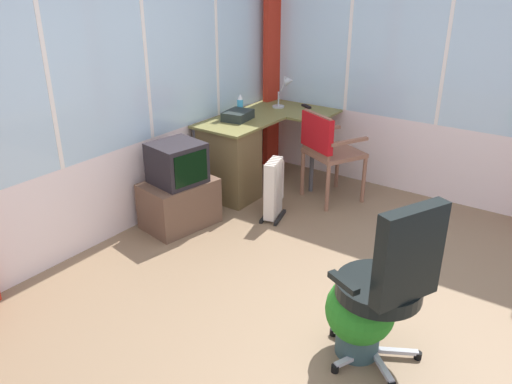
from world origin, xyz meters
The scene contains 14 objects.
ground centered at (0.00, 0.00, -0.03)m, with size 5.75×4.94×0.06m, color #80664B.
north_window_panel centered at (0.00, 2.00, 1.30)m, with size 4.75×0.07×2.59m.
east_window_panel centered at (2.40, 0.00, 1.30)m, with size 0.07×3.94×2.59m.
curtain_corner centered at (2.27, 1.87, 1.25)m, with size 0.25×0.07×2.49m, color #B52A1A.
desk centered at (1.24, 1.63, 0.42)m, with size 1.43×0.95×0.77m.
desk_lamp centered at (2.11, 1.57, 0.99)m, with size 0.24×0.21×0.34m.
tv_remote centered at (2.21, 1.37, 0.78)m, with size 0.04×0.15×0.02m, color black.
spray_bottle centered at (1.56, 1.79, 0.87)m, with size 0.06×0.06×0.22m.
paper_tray centered at (1.38, 1.69, 0.81)m, with size 0.30×0.23×0.09m, color #222A28.
wooden_armchair centered at (1.65, 0.83, 0.60)m, with size 0.65×0.64×0.92m.
office_chair centered at (-0.22, -0.59, 0.62)m, with size 0.63×0.60×1.08m.
tv_on_stand centered at (0.43, 1.63, 0.35)m, with size 0.71×0.54×0.79m.
space_heater centered at (1.06, 1.02, 0.29)m, with size 0.37×0.25×0.58m.
potted_plant centered at (-0.19, -0.43, 0.30)m, with size 0.42×0.42×0.53m.
Camera 1 is at (-2.61, -1.37, 2.20)m, focal length 35.95 mm.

